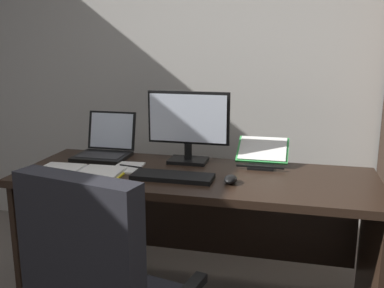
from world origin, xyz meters
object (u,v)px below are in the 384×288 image
at_px(monitor, 188,127).
at_px(keyboard, 172,177).
at_px(notepad, 127,167).
at_px(pen, 131,166).
at_px(laptop, 105,148).
at_px(open_binder, 78,173).
at_px(desk, 198,204).
at_px(reading_stand_with_book, 262,152).
at_px(computer_mouse, 230,179).

bearing_deg(monitor, keyboard, -90.00).
height_order(notepad, pen, pen).
bearing_deg(laptop, monitor, -0.87).
bearing_deg(open_binder, notepad, 38.42).
xyz_separation_m(keyboard, notepad, (-0.30, 0.13, -0.01)).
distance_m(desk, monitor, 0.44).
height_order(desk, pen, pen).
xyz_separation_m(laptop, pen, (0.25, -0.22, -0.04)).
bearing_deg(monitor, laptop, 179.13).
bearing_deg(reading_stand_with_book, desk, -149.32).
height_order(open_binder, notepad, open_binder).
relative_size(monitor, reading_stand_with_book, 1.65).
relative_size(desk, keyboard, 4.52).
bearing_deg(open_binder, reading_stand_with_book, 23.69).
relative_size(desk, open_binder, 3.94).
distance_m(laptop, reading_stand_with_book, 0.95).
bearing_deg(laptop, computer_mouse, -22.53).
bearing_deg(pen, notepad, 180.00).
relative_size(desk, reading_stand_with_book, 6.53).
distance_m(computer_mouse, reading_stand_with_book, 0.42).
height_order(computer_mouse, pen, computer_mouse).
relative_size(computer_mouse, notepad, 0.50).
distance_m(open_binder, notepad, 0.27).
height_order(computer_mouse, notepad, computer_mouse).
bearing_deg(open_binder, pen, 35.85).
xyz_separation_m(desk, monitor, (-0.09, 0.14, 0.41)).
relative_size(computer_mouse, pen, 0.74).
xyz_separation_m(laptop, keyboard, (0.53, -0.34, -0.04)).
bearing_deg(notepad, desk, 10.21).
xyz_separation_m(keyboard, pen, (-0.28, 0.13, 0.00)).
xyz_separation_m(monitor, notepad, (-0.30, -0.21, -0.20)).
relative_size(laptop, keyboard, 0.76).
bearing_deg(open_binder, monitor, 35.52).
bearing_deg(laptop, open_binder, -86.77).
distance_m(monitor, keyboard, 0.39).
xyz_separation_m(open_binder, notepad, (0.21, 0.18, -0.01)).
xyz_separation_m(keyboard, computer_mouse, (0.30, 0.00, 0.01)).
distance_m(keyboard, computer_mouse, 0.30).
relative_size(keyboard, reading_stand_with_book, 1.45).
relative_size(laptop, pen, 2.28).
height_order(monitor, reading_stand_with_book, monitor).
height_order(monitor, open_binder, monitor).
bearing_deg(desk, open_binder, -157.60).
bearing_deg(pen, laptop, 138.97).
bearing_deg(desk, reading_stand_with_book, 30.68).
height_order(open_binder, pen, open_binder).
relative_size(open_binder, notepad, 2.30).
xyz_separation_m(keyboard, open_binder, (-0.51, -0.05, -0.00)).
xyz_separation_m(monitor, computer_mouse, (0.30, -0.34, -0.19)).
relative_size(monitor, notepad, 2.28).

